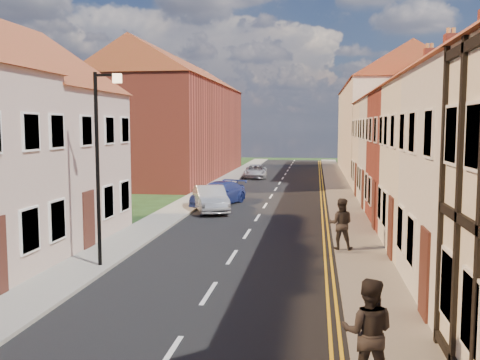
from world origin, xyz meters
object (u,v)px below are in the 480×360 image
car_far (219,194)px  car_mid (210,199)px  pedestrian_right_b (341,224)px  lamppost (100,157)px  car_distant (256,171)px  pedestrian_right (368,332)px

car_far → car_mid: bearing=-72.3°
pedestrian_right_b → lamppost: bearing=28.6°
car_mid → car_far: (-0.01, 2.46, -0.03)m
lamppost → pedestrian_right_b: size_ratio=3.29×
lamppost → pedestrian_right_b: (7.51, 3.31, -2.51)m
car_far → car_distant: size_ratio=1.10×
lamppost → car_distant: lamppost is taller
car_far → car_distant: (0.31, 16.00, -0.08)m
pedestrian_right_b → car_mid: bearing=-47.5°
pedestrian_right → lamppost: bearing=-34.8°
lamppost → car_far: 14.34m
lamppost → car_distant: 30.18m
car_distant → pedestrian_right_b: pedestrian_right_b is taller
lamppost → car_distant: size_ratio=1.46×
car_mid → pedestrian_right: size_ratio=2.24×
pedestrian_right → car_mid: bearing=-63.4°
lamppost → car_mid: size_ratio=1.45×
car_distant → pedestrian_right_b: size_ratio=2.25×
lamppost → car_far: (1.15, 14.00, -2.89)m
pedestrian_right_b → pedestrian_right: bearing=94.8°
pedestrian_right → car_distant: bearing=-73.1°
lamppost → car_distant: bearing=87.2°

